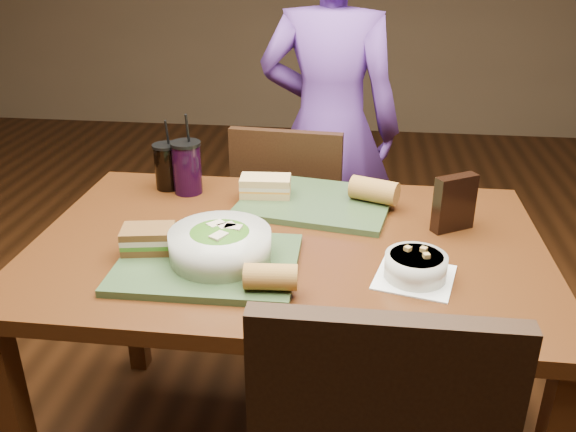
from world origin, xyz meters
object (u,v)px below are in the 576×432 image
Objects in this scene: salad_bowl at (220,243)px; baguette_near at (271,277)px; diner at (329,130)px; cup_berry at (187,167)px; tray_near at (208,264)px; tray_far at (316,202)px; sandwich_near at (148,239)px; baguette_far at (374,190)px; chair_far at (289,226)px; sandwich_far at (265,186)px; dining_table at (288,271)px; cup_cola at (167,166)px; chip_bag at (454,203)px; soup_bowl at (416,266)px.

baguette_near is at bearing -41.07° from salad_bowl.
diner is 6.23× the size of cup_berry.
tray_near and tray_far have the same top height.
tray_far is 0.52m from sandwich_near.
cup_berry is at bearing 175.58° from baguette_far.
sandwich_near is 0.41m from cup_berry.
sandwich_near is at bearing -146.11° from baguette_far.
tray_far is 3.11× the size of baguette_far.
diner reaches higher than sandwich_near.
chair_far is 5.88× the size of sandwich_far.
tray_far is 2.81× the size of sandwich_far.
dining_table is at bearing -102.67° from tray_far.
chair_far is 0.57m from baguette_far.
dining_table is 1.48× the size of chair_far.
tray_near reaches higher than dining_table.
baguette_near is 0.53× the size of cup_cola.
cup_cola reaches higher than dining_table.
baguette_near reaches higher than tray_far.
salad_bowl is 1.75× the size of sandwich_near.
dining_table is at bearing 88.95° from baguette_near.
sandwich_near is (-0.18, 0.02, -0.01)m from salad_bowl.
sandwich_near is at bearing 166.42° from chip_bag.
chip_bag is at bearing 25.07° from tray_near.
tray_near is 0.48m from soup_bowl.
sandwich_far is at bearing 58.41° from sandwich_near.
baguette_far is at bearing 33.89° from sandwich_near.
cup_berry reaches higher than chip_bag.
chair_far reaches higher than sandwich_far.
chip_bag is (0.50, -0.50, 0.34)m from chair_far.
baguette_near is at bearing -54.77° from cup_cola.
baguette_near is (0.32, -0.14, -0.00)m from sandwich_near.
chair_far is 5.82× the size of chip_bag.
sandwich_near is (-0.25, -0.75, 0.31)m from chair_far.
salad_bowl is (0.03, 0.01, 0.05)m from tray_near.
tray_near is at bearing -12.95° from sandwich_near.
diner is 11.36× the size of baguette_far.
tray_near is 0.48m from cup_berry.
soup_bowl is 0.30m from chip_bag.
chip_bag is at bearing 25.02° from salad_bowl.
sandwich_far is (-0.10, 0.25, 0.14)m from dining_table.
chair_far is 6.44× the size of sandwich_near.
baguette_near is 0.85× the size of baguette_far.
chip_bag is (0.38, -0.82, 0.06)m from diner.
tray_far is at bearing 62.73° from salad_bowl.
cup_berry is at bearing 140.03° from dining_table.
baguette_far is at bearing -4.42° from cup_berry.
chair_far is at bearing 103.18° from chip_bag.
cup_berry is at bearing 146.18° from soup_bowl.
cup_berry is (-0.27, -0.34, 0.34)m from chair_far.
sandwich_near is 0.43m from sandwich_far.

